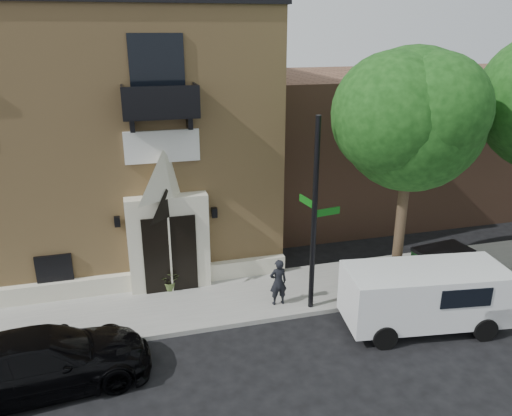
% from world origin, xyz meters
% --- Properties ---
extents(ground, '(120.00, 120.00, 0.00)m').
position_xyz_m(ground, '(0.00, 0.00, 0.00)').
color(ground, black).
rests_on(ground, ground).
extents(sidewalk, '(42.00, 3.00, 0.15)m').
position_xyz_m(sidewalk, '(1.00, 1.50, 0.07)').
color(sidewalk, gray).
rests_on(sidewalk, ground).
extents(church, '(12.20, 11.01, 9.30)m').
position_xyz_m(church, '(-2.99, 7.95, 4.63)').
color(church, tan).
rests_on(church, ground).
extents(neighbour_building, '(18.00, 8.00, 6.40)m').
position_xyz_m(neighbour_building, '(12.00, 9.00, 3.20)').
color(neighbour_building, brown).
rests_on(neighbour_building, ground).
extents(street_tree_left, '(4.97, 4.38, 7.77)m').
position_xyz_m(street_tree_left, '(6.03, 0.35, 5.87)').
color(street_tree_left, '#38281C').
rests_on(street_tree_left, sidewalk).
extents(black_sedan, '(5.30, 2.60, 1.48)m').
position_xyz_m(black_sedan, '(-4.50, -1.27, 0.74)').
color(black_sedan, black).
rests_on(black_sedan, ground).
extents(cargo_van, '(4.82, 2.44, 1.88)m').
position_xyz_m(cargo_van, '(6.04, -1.39, 1.05)').
color(cargo_van, white).
rests_on(cargo_van, ground).
extents(street_sign, '(1.02, 0.94, 5.95)m').
position_xyz_m(street_sign, '(3.06, 0.35, 3.15)').
color(street_sign, black).
rests_on(street_sign, sidewalk).
extents(fire_hydrant, '(0.46, 0.37, 0.81)m').
position_xyz_m(fire_hydrant, '(6.64, 0.44, 0.55)').
color(fire_hydrant, '#942500').
rests_on(fire_hydrant, sidewalk).
extents(dumpster, '(1.97, 1.28, 1.21)m').
position_xyz_m(dumpster, '(7.90, 0.71, 0.76)').
color(dumpster, '#0E3414').
rests_on(dumpster, sidewalk).
extents(planter, '(0.72, 0.65, 0.68)m').
position_xyz_m(planter, '(-1.05, 2.54, 0.49)').
color(planter, '#4E612F').
rests_on(planter, sidewalk).
extents(pedestrian_near, '(0.56, 0.38, 1.52)m').
position_xyz_m(pedestrian_near, '(2.11, 0.74, 0.91)').
color(pedestrian_near, black).
rests_on(pedestrian_near, sidewalk).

